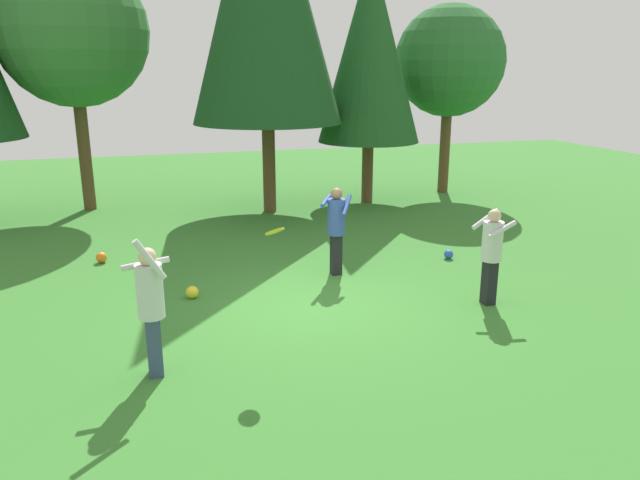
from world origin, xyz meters
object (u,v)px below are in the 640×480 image
Objects in this scene: ball_orange at (101,257)px; ball_yellow at (192,292)px; person_catcher at (492,249)px; tree_left at (72,31)px; ball_blue at (449,254)px; person_bystander at (336,224)px; frisbee at (275,231)px; person_thrower at (151,300)px; tree_right at (370,49)px; tree_far_right at (450,62)px.

ball_orange is 3.05m from ball_yellow.
person_catcher is 0.24× the size of tree_left.
person_catcher is 8.53× the size of ball_blue.
person_bystander is 4.97m from ball_orange.
frisbee reaches higher than person_bystander.
tree_right is (6.51, 9.27, 3.37)m from person_thrower.
person_bystander is 9.71m from tree_left.
ball_blue is at bearing 21.92° from person_thrower.
tree_left is (-1.45, 10.57, 3.79)m from person_thrower.
ball_blue is at bearing 127.54° from person_bystander.
person_catcher is (5.52, 0.94, -0.06)m from person_thrower.
tree_right reaches higher than ball_blue.
tree_left is at bearing 105.20° from ball_yellow.
tree_far_right reaches higher than person_thrower.
frisbee is 0.05× the size of tree_left.
tree_far_right is 3.01m from tree_right.
ball_yellow is (-4.82, 1.70, -0.87)m from person_catcher.
person_thrower is 8.64× the size of ball_orange.
tree_far_right is (10.33, 4.73, 3.98)m from ball_orange.
ball_blue is at bearing -43.51° from tree_left.
frisbee is at bearing 0.00° from person_catcher.
ball_blue is (4.43, 3.19, -1.67)m from frisbee.
tree_left is (-10.87, 0.61, 0.75)m from tree_far_right.
person_thrower is at bearing -133.40° from tree_far_right.
tree_left is at bearing 136.49° from ball_blue.
person_bystander is 0.25× the size of tree_left.
tree_right reaches higher than ball_orange.
frisbee is at bearing -0.00° from person_bystander.
tree_right is (0.99, 8.33, 3.43)m from person_catcher.
person_catcher is at bearing -113.39° from tree_far_right.
ball_blue is 5.45m from ball_yellow.
ball_blue is (0.58, 2.46, -0.88)m from person_catcher.
tree_far_right is at bearing 39.39° from person_thrower.
tree_left is (-0.54, 5.34, 4.72)m from ball_orange.
frisbee is 1.62× the size of ball_yellow.
person_catcher is 0.28× the size of tree_far_right.
tree_far_right is at bearing -124.14° from person_catcher.
person_catcher is at bearing 74.26° from person_bystander.
ball_orange is (-4.43, 2.08, -0.91)m from person_bystander.
person_thrower is at bearing -80.13° from ball_orange.
ball_yellow is at bearing -74.80° from tree_left.
tree_left reaches higher than frisbee.
person_catcher is at bearing -19.46° from ball_yellow.
ball_yellow is at bearing -139.98° from tree_far_right.
tree_right is at bearing 28.54° from ball_orange.
ball_orange is at bearing -151.46° from tree_right.
person_catcher is 2.68m from ball_blue.
frisbee is 3.09m from ball_yellow.
frisbee is 0.06× the size of tree_far_right.
person_catcher is 4.62× the size of frisbee.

